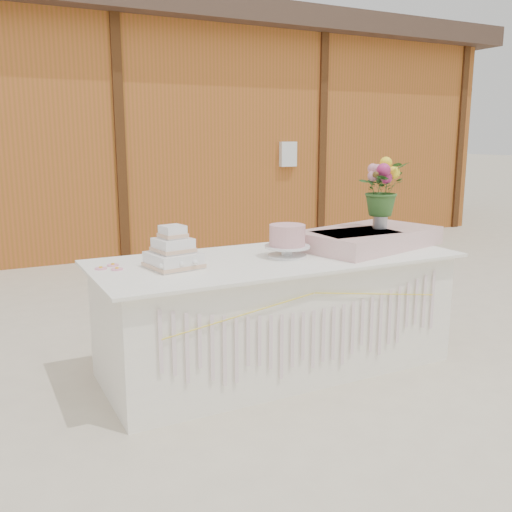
{
  "coord_description": "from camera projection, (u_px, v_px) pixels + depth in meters",
  "views": [
    {
      "loc": [
        -1.8,
        -3.19,
        1.54
      ],
      "look_at": [
        0.0,
        0.3,
        0.72
      ],
      "focal_mm": 40.0,
      "sensor_mm": 36.0,
      "label": 1
    }
  ],
  "objects": [
    {
      "name": "barn",
      "position": [
        86.0,
        128.0,
        8.77
      ],
      "size": [
        12.6,
        4.6,
        3.3
      ],
      "color": "#9E4E21",
      "rests_on": "ground"
    },
    {
      "name": "wedding_cake",
      "position": [
        173.0,
        253.0,
        3.41
      ],
      "size": [
        0.33,
        0.33,
        0.26
      ],
      "rotation": [
        0.0,
        0.0,
        0.17
      ],
      "color": "white",
      "rests_on": "cake_table"
    },
    {
      "name": "bouquet",
      "position": [
        382.0,
        182.0,
        4.03
      ],
      "size": [
        0.41,
        0.38,
        0.38
      ],
      "primitive_type": "imported",
      "rotation": [
        0.0,
        0.0,
        0.28
      ],
      "color": "#315E25",
      "rests_on": "flower_vase"
    },
    {
      "name": "loose_flowers",
      "position": [
        111.0,
        267.0,
        3.4
      ],
      "size": [
        0.26,
        0.38,
        0.02
      ],
      "primitive_type": null,
      "rotation": [
        0.0,
        0.0,
        -0.36
      ],
      "color": "pink",
      "rests_on": "cake_table"
    },
    {
      "name": "pink_cake_stand",
      "position": [
        287.0,
        239.0,
        3.71
      ],
      "size": [
        0.3,
        0.3,
        0.21
      ],
      "color": "white",
      "rests_on": "cake_table"
    },
    {
      "name": "ground",
      "position": [
        276.0,
        367.0,
        3.9
      ],
      "size": [
        80.0,
        80.0,
        0.0
      ],
      "primitive_type": "plane",
      "color": "beige",
      "rests_on": "ground"
    },
    {
      "name": "satin_runner",
      "position": [
        368.0,
        238.0,
        4.07
      ],
      "size": [
        1.13,
        0.82,
        0.13
      ],
      "primitive_type": "cube",
      "rotation": [
        0.0,
        0.0,
        0.25
      ],
      "color": "beige",
      "rests_on": "cake_table"
    },
    {
      "name": "flower_vase",
      "position": [
        380.0,
        219.0,
        4.08
      ],
      "size": [
        0.1,
        0.1,
        0.14
      ],
      "primitive_type": "cylinder",
      "color": "#ABABB0",
      "rests_on": "satin_runner"
    },
    {
      "name": "cake_table",
      "position": [
        277.0,
        313.0,
        3.82
      ],
      "size": [
        2.4,
        1.0,
        0.77
      ],
      "color": "white",
      "rests_on": "ground"
    }
  ]
}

